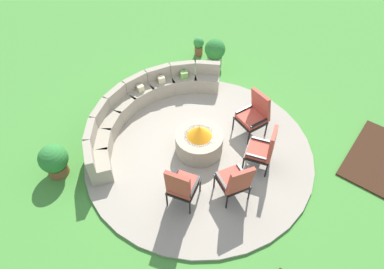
{
  "coord_description": "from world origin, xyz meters",
  "views": [
    {
      "loc": [
        -4.12,
        -2.97,
        6.05
      ],
      "look_at": [
        0.0,
        0.2,
        0.45
      ],
      "focal_mm": 32.2,
      "sensor_mm": 36.0,
      "label": 1
    }
  ],
  "objects_px": {
    "lounge_chair_back_left": "(264,149)",
    "potted_plant_1": "(54,160)",
    "fire_pit": "(199,141)",
    "curved_stone_bench": "(142,106)",
    "lounge_chair_front_left": "(181,186)",
    "potted_plant_2": "(215,51)",
    "lounge_chair_back_right": "(255,114)",
    "lounge_chair_front_right": "(235,181)",
    "potted_plant_0": "(199,45)"
  },
  "relations": [
    {
      "from": "lounge_chair_back_right",
      "to": "potted_plant_0",
      "type": "bearing_deg",
      "value": -12.36
    },
    {
      "from": "curved_stone_bench",
      "to": "potted_plant_1",
      "type": "height_order",
      "value": "curved_stone_bench"
    },
    {
      "from": "fire_pit",
      "to": "potted_plant_2",
      "type": "distance_m",
      "value": 3.44
    },
    {
      "from": "lounge_chair_front_left",
      "to": "lounge_chair_front_right",
      "type": "bearing_deg",
      "value": 29.23
    },
    {
      "from": "potted_plant_0",
      "to": "lounge_chair_front_left",
      "type": "bearing_deg",
      "value": -146.86
    },
    {
      "from": "fire_pit",
      "to": "curved_stone_bench",
      "type": "xyz_separation_m",
      "value": [
        0.07,
        1.79,
        -0.0
      ]
    },
    {
      "from": "potted_plant_1",
      "to": "lounge_chair_back_right",
      "type": "bearing_deg",
      "value": -36.98
    },
    {
      "from": "lounge_chair_back_left",
      "to": "potted_plant_0",
      "type": "xyz_separation_m",
      "value": [
        2.64,
        3.65,
        -0.29
      ]
    },
    {
      "from": "fire_pit",
      "to": "lounge_chair_back_right",
      "type": "distance_m",
      "value": 1.43
    },
    {
      "from": "fire_pit",
      "to": "lounge_chair_front_left",
      "type": "bearing_deg",
      "value": -157.2
    },
    {
      "from": "lounge_chair_front_right",
      "to": "potted_plant_1",
      "type": "relative_size",
      "value": 1.33
    },
    {
      "from": "lounge_chair_front_right",
      "to": "potted_plant_1",
      "type": "distance_m",
      "value": 3.77
    },
    {
      "from": "lounge_chair_back_right",
      "to": "lounge_chair_front_right",
      "type": "bearing_deg",
      "value": 128.96
    },
    {
      "from": "curved_stone_bench",
      "to": "lounge_chair_front_left",
      "type": "xyz_separation_m",
      "value": [
        -1.38,
        -2.34,
        0.28
      ]
    },
    {
      "from": "lounge_chair_back_left",
      "to": "potted_plant_2",
      "type": "relative_size",
      "value": 1.37
    },
    {
      "from": "fire_pit",
      "to": "lounge_chair_back_left",
      "type": "distance_m",
      "value": 1.43
    },
    {
      "from": "potted_plant_0",
      "to": "lounge_chair_back_left",
      "type": "bearing_deg",
      "value": -125.82
    },
    {
      "from": "fire_pit",
      "to": "curved_stone_bench",
      "type": "relative_size",
      "value": 0.24
    },
    {
      "from": "curved_stone_bench",
      "to": "lounge_chair_front_right",
      "type": "bearing_deg",
      "value": -101.84
    },
    {
      "from": "fire_pit",
      "to": "lounge_chair_back_left",
      "type": "bearing_deg",
      "value": -70.69
    },
    {
      "from": "fire_pit",
      "to": "lounge_chair_front_left",
      "type": "distance_m",
      "value": 1.44
    },
    {
      "from": "lounge_chair_front_left",
      "to": "potted_plant_2",
      "type": "relative_size",
      "value": 1.44
    },
    {
      "from": "lounge_chair_front_left",
      "to": "potted_plant_1",
      "type": "height_order",
      "value": "lounge_chair_front_left"
    },
    {
      "from": "lounge_chair_back_right",
      "to": "potted_plant_1",
      "type": "bearing_deg",
      "value": 72.54
    },
    {
      "from": "curved_stone_bench",
      "to": "potted_plant_0",
      "type": "xyz_separation_m",
      "value": [
        3.03,
        0.54,
        -0.03
      ]
    },
    {
      "from": "lounge_chair_front_left",
      "to": "curved_stone_bench",
      "type": "bearing_deg",
      "value": 133.65
    },
    {
      "from": "potted_plant_2",
      "to": "curved_stone_bench",
      "type": "bearing_deg",
      "value": 177.82
    },
    {
      "from": "curved_stone_bench",
      "to": "lounge_chair_front_left",
      "type": "bearing_deg",
      "value": -120.57
    },
    {
      "from": "lounge_chair_back_left",
      "to": "potted_plant_1",
      "type": "distance_m",
      "value": 4.38
    },
    {
      "from": "fire_pit",
      "to": "potted_plant_2",
      "type": "relative_size",
      "value": 1.32
    },
    {
      "from": "lounge_chair_back_left",
      "to": "lounge_chair_back_right",
      "type": "distance_m",
      "value": 1.05
    },
    {
      "from": "curved_stone_bench",
      "to": "fire_pit",
      "type": "bearing_deg",
      "value": -92.4
    },
    {
      "from": "curved_stone_bench",
      "to": "lounge_chair_back_right",
      "type": "xyz_separation_m",
      "value": [
        1.18,
        -2.43,
        0.27
      ]
    },
    {
      "from": "curved_stone_bench",
      "to": "potted_plant_0",
      "type": "bearing_deg",
      "value": 10.14
    },
    {
      "from": "lounge_chair_front_right",
      "to": "potted_plant_2",
      "type": "xyz_separation_m",
      "value": [
        3.58,
        2.96,
        -0.16
      ]
    },
    {
      "from": "potted_plant_0",
      "to": "potted_plant_2",
      "type": "distance_m",
      "value": 0.67
    },
    {
      "from": "fire_pit",
      "to": "potted_plant_2",
      "type": "bearing_deg",
      "value": 29.13
    },
    {
      "from": "curved_stone_bench",
      "to": "potted_plant_2",
      "type": "xyz_separation_m",
      "value": [
        2.93,
        -0.11,
        0.08
      ]
    },
    {
      "from": "lounge_chair_back_left",
      "to": "potted_plant_0",
      "type": "relative_size",
      "value": 1.88
    },
    {
      "from": "potted_plant_1",
      "to": "fire_pit",
      "type": "bearing_deg",
      "value": -41.51
    },
    {
      "from": "fire_pit",
      "to": "lounge_chair_front_right",
      "type": "xyz_separation_m",
      "value": [
        -0.57,
        -1.28,
        0.24
      ]
    },
    {
      "from": "lounge_chair_front_left",
      "to": "potted_plant_2",
      "type": "height_order",
      "value": "lounge_chair_front_left"
    },
    {
      "from": "lounge_chair_back_right",
      "to": "potted_plant_1",
      "type": "height_order",
      "value": "lounge_chair_back_right"
    },
    {
      "from": "lounge_chair_front_right",
      "to": "lounge_chair_back_right",
      "type": "relative_size",
      "value": 0.93
    },
    {
      "from": "curved_stone_bench",
      "to": "lounge_chair_back_right",
      "type": "bearing_deg",
      "value": -64.04
    },
    {
      "from": "lounge_chair_back_left",
      "to": "potted_plant_0",
      "type": "bearing_deg",
      "value": 36.83
    },
    {
      "from": "potted_plant_0",
      "to": "potted_plant_2",
      "type": "height_order",
      "value": "potted_plant_2"
    },
    {
      "from": "fire_pit",
      "to": "potted_plant_0",
      "type": "relative_size",
      "value": 1.81
    },
    {
      "from": "lounge_chair_front_right",
      "to": "potted_plant_1",
      "type": "bearing_deg",
      "value": 146.02
    },
    {
      "from": "lounge_chair_back_left",
      "to": "lounge_chair_back_right",
      "type": "relative_size",
      "value": 0.98
    }
  ]
}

